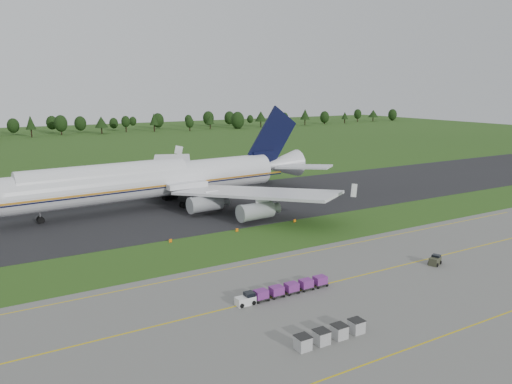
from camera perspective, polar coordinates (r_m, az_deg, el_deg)
ground at (r=86.84m, az=-1.63°, el=-5.87°), size 600.00×600.00×0.00m
apron at (r=61.31m, az=14.32°, el=-14.07°), size 300.00×52.00×0.06m
taxiway at (r=111.30m, az=-8.58°, el=-1.98°), size 300.00×40.00×0.08m
apron_markings at (r=65.94m, az=9.96°, el=-11.92°), size 300.00×30.20×0.01m
tree_line at (r=293.72m, az=-27.16°, el=6.64°), size 527.46×22.06×11.70m
aircraft at (r=114.00m, az=-11.12°, el=1.45°), size 77.95×75.76×21.88m
baggage_train at (r=65.74m, az=3.02°, el=-11.11°), size 13.72×1.46×1.40m
utility_cart at (r=81.05m, az=19.77°, el=-7.45°), size 2.40×1.92×1.15m
uld_row at (r=55.59m, az=8.51°, el=-15.76°), size 8.72×1.52×1.50m
edge_markers at (r=93.55m, az=-2.19°, el=-4.38°), size 26.75×0.30×0.60m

